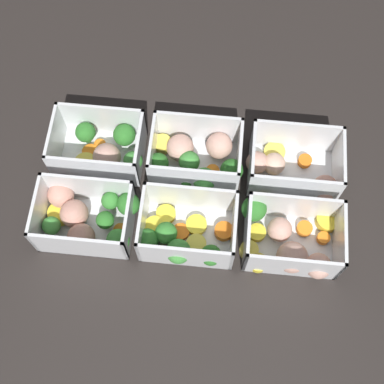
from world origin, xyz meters
name	(u,v)px	position (x,y,z in m)	size (l,w,h in m)	color
ground_plane	(192,199)	(0.00, 0.00, 0.00)	(4.00, 4.00, 0.00)	#282321
container_near_left	(86,218)	(-0.16, -0.06, 0.03)	(0.16, 0.12, 0.08)	white
container_near_center	(183,235)	(-0.01, -0.07, 0.03)	(0.15, 0.11, 0.08)	white
container_near_right	(289,240)	(0.16, -0.07, 0.03)	(0.17, 0.13, 0.08)	white
container_far_left	(104,148)	(-0.15, 0.06, 0.03)	(0.15, 0.10, 0.08)	white
container_far_center	(196,158)	(0.00, 0.06, 0.03)	(0.16, 0.11, 0.08)	white
container_far_right	(291,169)	(0.16, 0.06, 0.03)	(0.16, 0.11, 0.08)	white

